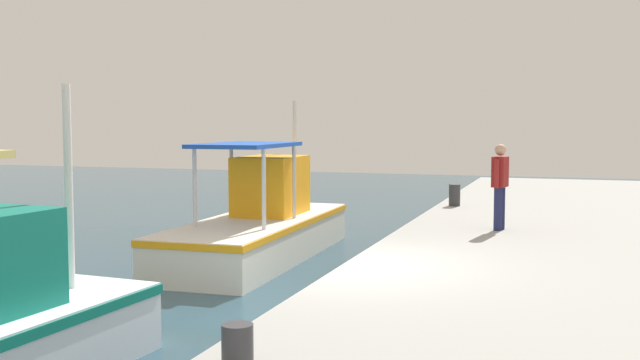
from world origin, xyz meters
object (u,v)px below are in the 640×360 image
object	(u,v)px
fishing_boat_third	(260,225)
mooring_bollard_third	(237,345)
fisherman_standing	(500,183)
mooring_bollard_fourth	(455,195)

from	to	relation	value
fishing_boat_third	mooring_bollard_third	distance (m)	9.39
mooring_bollard_third	fisherman_standing	bearing A→B (deg)	-9.04
fisherman_standing	mooring_bollard_third	size ratio (longest dim) A/B	4.61
fishing_boat_third	fisherman_standing	bearing A→B (deg)	-88.08
fisherman_standing	mooring_bollard_fourth	bearing A→B (deg)	20.18
fisherman_standing	mooring_bollard_fourth	distance (m)	4.14
fisherman_standing	mooring_bollard_third	world-z (taller)	fisherman_standing
fishing_boat_third	mooring_bollard_fourth	bearing A→B (deg)	-41.25
mooring_bollard_fourth	mooring_bollard_third	bearing A→B (deg)	-180.00
mooring_bollard_third	mooring_bollard_fourth	distance (m)	12.71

